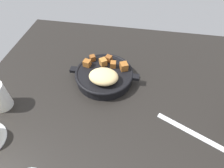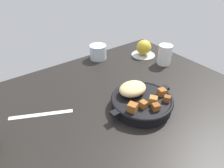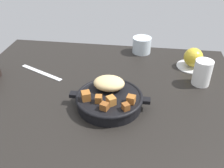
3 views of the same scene
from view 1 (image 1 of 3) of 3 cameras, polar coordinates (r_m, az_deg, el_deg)
name	(u,v)px [view 1 (image 1 of 3)]	position (r cm, az deg, el deg)	size (l,w,h in cm)	color
ground_plane	(115,92)	(68.24, 0.84, -2.31)	(97.25, 83.50, 2.40)	black
cast_iron_skillet	(104,75)	(68.32, -2.36, 2.76)	(25.31, 21.05, 7.89)	black
butter_knife	(190,131)	(62.17, 22.47, -13.09)	(20.52, 1.60, 0.36)	silver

